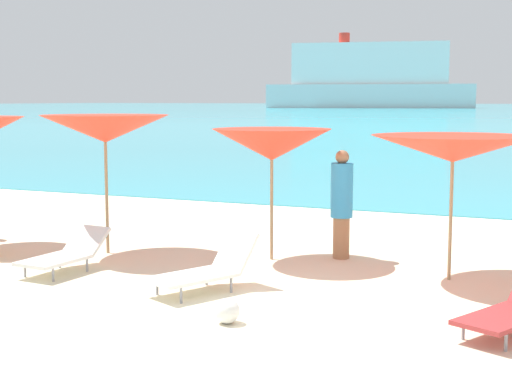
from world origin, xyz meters
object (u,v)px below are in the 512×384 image
Objects in this scene: umbrella_2 at (105,129)px; beachgoer_0 at (342,202)px; beach_ball at (227,311)px; umbrella_3 at (272,145)px; cruise_ship at (369,79)px; lounge_chair_1 at (206,268)px; lounge_chair_2 at (65,253)px; umbrella_4 at (453,149)px.

beachgoer_0 is (3.66, 1.17, -1.14)m from umbrella_2.
beachgoer_0 is at bearing 88.64° from beach_ball.
umbrella_3 is at bearing -53.76° from beachgoer_0.
cruise_ship is at bearing 104.46° from umbrella_2.
umbrella_2 reaches higher than lounge_chair_1.
lounge_chair_2 is at bearing -139.98° from umbrella_3.
umbrella_3 is 0.86× the size of umbrella_4.
lounge_chair_2 is (0.24, -1.41, -1.78)m from umbrella_2.
umbrella_2 is at bearing -166.55° from umbrella_3.
beach_ball is at bearing -17.95° from lounge_chair_2.
umbrella_4 is (5.50, 0.40, -0.21)m from umbrella_2.
umbrella_4 is 1.39× the size of beachgoer_0.
lounge_chair_2 is 4.33m from beachgoer_0.
umbrella_2 reaches higher than lounge_chair_2.
lounge_chair_1 is 220.14m from cruise_ship.
lounge_chair_1 is at bearing -90.01° from umbrella_3.
umbrella_3 is 0.03× the size of cruise_ship.
lounge_chair_2 reaches higher than beach_ball.
umbrella_3 reaches higher than umbrella_4.
beachgoer_0 is at bearing 41.46° from lounge_chair_2.
cruise_ship reaches higher than umbrella_2.
beach_ball is (-1.93, -3.18, -1.70)m from umbrella_4.
lounge_chair_1 is at bearing -11.87° from beachgoer_0.
umbrella_3 is 3.54m from lounge_chair_2.
umbrella_3 is 217.94m from cruise_ship.
cruise_ship is (-59.86, 210.48, 6.64)m from umbrella_4.
umbrella_4 is at bearing -84.94° from cruise_ship.
cruise_ship reaches higher than umbrella_3.
umbrella_3 reaches higher than lounge_chair_1.
beach_ball is at bearing -28.23° from lounge_chair_1.
umbrella_3 is 7.09× the size of beach_ball.
umbrella_3 is (2.67, 0.64, -0.23)m from umbrella_2.
lounge_chair_2 is 219.35m from cruise_ship.
umbrella_3 is at bearing 44.46° from lounge_chair_2.
cruise_ship is (-54.60, 212.28, 8.21)m from lounge_chair_2.
umbrella_3 reaches higher than beach_ball.
lounge_chair_2 is at bearing -80.48° from umbrella_2.
beach_ball is at bearing 6.42° from beachgoer_0.
beachgoer_0 is at bearing 28.46° from umbrella_3.
umbrella_3 reaches higher than lounge_chair_2.
umbrella_3 is 2.83m from umbrella_4.
lounge_chair_1 is at bearing 0.27° from lounge_chair_2.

